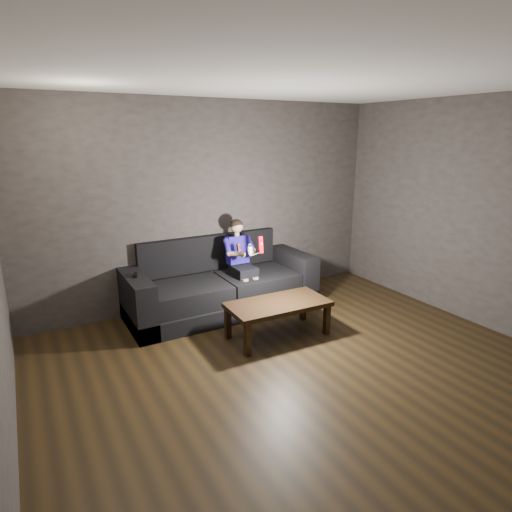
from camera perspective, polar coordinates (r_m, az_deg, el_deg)
floor at (r=4.20m, az=9.02°, el=-16.72°), size 5.00×5.00×0.00m
back_wall at (r=5.77m, az=-5.99°, el=6.84°), size 5.00×0.04×2.70m
right_wall at (r=5.56m, az=30.42°, el=4.40°), size 0.04×5.00×2.70m
ceiling at (r=3.57m, az=11.04°, el=22.87°), size 5.00×5.00×0.02m
sofa at (r=5.68m, az=-4.91°, el=-4.14°), size 2.45×1.06×0.95m
child at (r=5.59m, az=-2.08°, el=0.23°), size 0.41×0.51×1.01m
wii_remote_red at (r=5.25m, az=0.62°, el=1.52°), size 0.06×0.08×0.21m
nunchuk_white at (r=5.19m, az=-0.81°, el=0.86°), size 0.09×0.11×0.16m
wii_remote_black at (r=5.15m, az=-15.81°, el=-2.46°), size 0.07×0.15×0.03m
coffee_table at (r=4.90m, az=2.95°, el=-6.78°), size 1.17×0.61×0.42m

